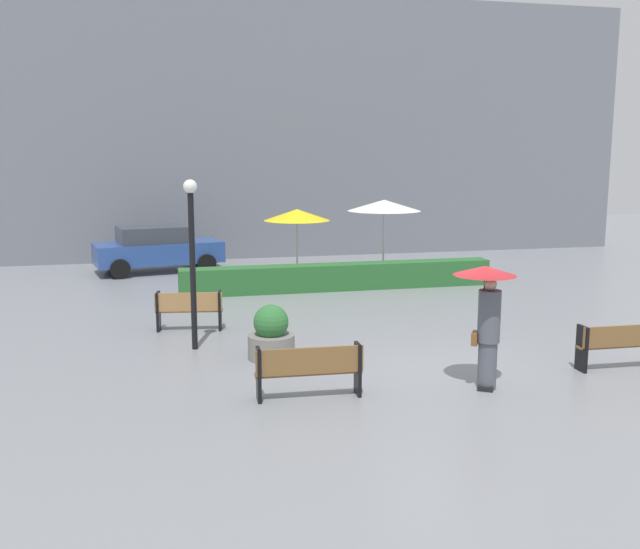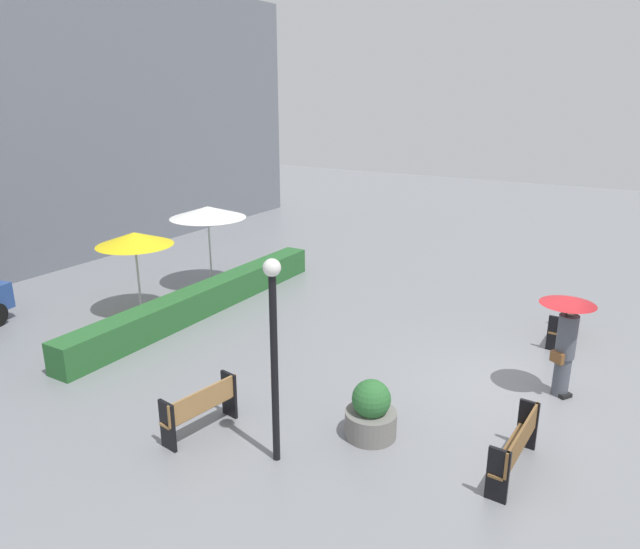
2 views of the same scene
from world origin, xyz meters
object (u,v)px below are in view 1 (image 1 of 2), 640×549
planter_pot (271,336)px  patio_umbrella_yellow (297,215)px  bench_near_right (624,342)px  lamp_post (192,245)px  bench_near_left (309,368)px  patio_umbrella_white (384,205)px  bench_far_left (189,308)px  parked_car (157,248)px  pedestrian_with_umbrella (487,308)px

planter_pot → patio_umbrella_yellow: size_ratio=0.47×
bench_near_right → lamp_post: bearing=157.1°
bench_near_left → patio_umbrella_white: bearing=65.5°
bench_near_right → bench_far_left: size_ratio=1.16×
bench_near_left → bench_near_right: bearing=2.2°
bench_far_left → lamp_post: bearing=-89.1°
bench_near_right → lamp_post: (-7.68, 3.25, 1.65)m
lamp_post → bench_near_left: bearing=-64.7°
bench_far_left → parked_car: size_ratio=0.34×
lamp_post → parked_car: lamp_post is taller
pedestrian_with_umbrella → parked_car: (-5.32, 13.80, -0.59)m
pedestrian_with_umbrella → bench_near_left: bearing=176.8°
lamp_post → patio_umbrella_yellow: size_ratio=1.51×
bench_near_left → patio_umbrella_yellow: (1.95, 10.54, 1.60)m
planter_pot → bench_far_left: bearing=118.7°
bench_near_right → pedestrian_with_umbrella: size_ratio=0.84×
bench_near_right → pedestrian_with_umbrella: 3.16m
parked_car → planter_pot: bearing=-79.5°
pedestrian_with_umbrella → patio_umbrella_white: 10.75m
patio_umbrella_white → bench_near_left: bearing=-114.5°
bench_far_left → patio_umbrella_white: size_ratio=0.60×
bench_far_left → bench_near_left: 5.35m
bench_near_right → parked_car: size_ratio=0.40×
bench_near_right → bench_near_left: 6.04m
planter_pot → parked_car: bearing=100.5°
bench_near_left → planter_pot: size_ratio=1.66×
pedestrian_with_umbrella → lamp_post: 5.98m
pedestrian_with_umbrella → planter_pot: 4.28m
bench_near_left → parked_car: size_ratio=0.40×
bench_far_left → pedestrian_with_umbrella: pedestrian_with_umbrella is taller
patio_umbrella_yellow → bench_near_right: bearing=-68.4°
bench_far_left → parked_car: (-0.63, 8.54, 0.29)m
planter_pot → patio_umbrella_yellow: (2.17, 8.09, 1.66)m
planter_pot → parked_car: (-2.07, 11.18, 0.36)m
bench_near_left → pedestrian_with_umbrella: 3.16m
bench_far_left → planter_pot: 3.01m
patio_umbrella_white → planter_pot: bearing=-121.9°
bench_near_right → patio_umbrella_yellow: size_ratio=0.77×
bench_far_left → bench_near_left: bearing=-71.8°
bench_near_left → patio_umbrella_yellow: patio_umbrella_yellow is taller
bench_near_right → lamp_post: 8.50m
bench_near_right → planter_pot: 6.64m
bench_far_left → bench_near_right: bearing=-32.2°
pedestrian_with_umbrella → parked_car: size_ratio=0.48×
lamp_post → patio_umbrella_yellow: bearing=63.0°
lamp_post → parked_car: bearing=93.7°
bench_far_left → parked_car: 8.57m
pedestrian_with_umbrella → patio_umbrella_yellow: patio_umbrella_yellow is taller
patio_umbrella_yellow → parked_car: 5.41m
bench_far_left → planter_pot: (1.45, -2.64, -0.06)m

